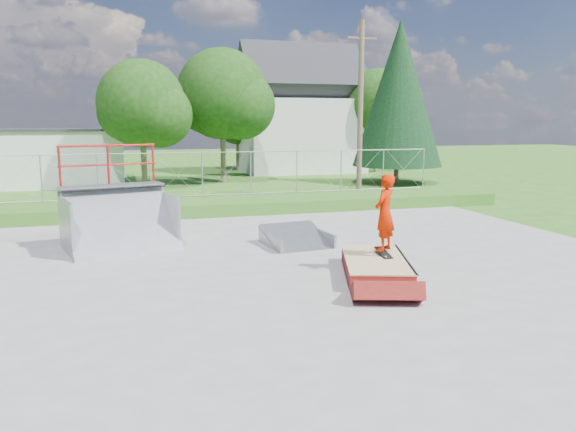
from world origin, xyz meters
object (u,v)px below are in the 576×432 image
object	(u,v)px
grind_box	(375,267)
flat_bank_ramp	(297,238)
skater	(385,216)
quarter_pipe	(119,199)

from	to	relation	value
grind_box	flat_bank_ramp	size ratio (longest dim) A/B	1.76
skater	flat_bank_ramp	bearing A→B (deg)	-112.65
quarter_pipe	flat_bank_ramp	size ratio (longest dim) A/B	1.60
grind_box	flat_bank_ramp	distance (m)	3.58
grind_box	quarter_pipe	xyz separation A→B (m)	(-5.59, 4.46, 1.21)
grind_box	flat_bank_ramp	xyz separation A→B (m)	(-0.80, 3.49, 0.04)
grind_box	skater	world-z (taller)	skater
grind_box	quarter_pipe	distance (m)	7.25
flat_bank_ramp	skater	xyz separation A→B (m)	(1.12, -3.26, 1.10)
skater	grind_box	bearing A→B (deg)	-5.24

